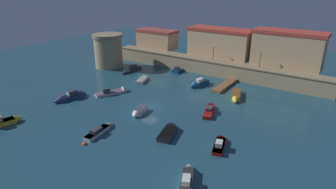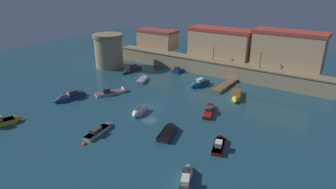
{
  "view_description": "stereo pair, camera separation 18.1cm",
  "coord_description": "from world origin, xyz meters",
  "px_view_note": "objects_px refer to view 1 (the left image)",
  "views": [
    {
      "loc": [
        29.69,
        -37.75,
        21.64
      ],
      "look_at": [
        0.0,
        5.95,
        0.59
      ],
      "focal_mm": 30.99,
      "sensor_mm": 36.0,
      "label": 1
    },
    {
      "loc": [
        29.84,
        -37.65,
        21.64
      ],
      "look_at": [
        0.0,
        5.95,
        0.59
      ],
      "focal_mm": 30.99,
      "sensor_mm": 36.0,
      "label": 2
    }
  ],
  "objects_px": {
    "moored_boat_2": "(101,129)",
    "moored_boat_7": "(179,70)",
    "moored_boat_10": "(187,177)",
    "moored_boat_12": "(236,96)",
    "quay_lamp_2": "(261,56)",
    "moored_boat_8": "(130,70)",
    "moored_boat_11": "(4,122)",
    "mooring_buoy_1": "(63,96)",
    "moored_boat_0": "(138,112)",
    "moored_boat_9": "(143,79)",
    "moored_boat_6": "(170,131)",
    "quay_lamp_0": "(168,45)",
    "moored_boat_4": "(220,143)",
    "fortress_tower": "(108,50)",
    "mooring_buoy_0": "(84,144)",
    "moored_boat_5": "(116,91)",
    "quay_lamp_1": "(213,50)",
    "moored_boat_13": "(210,109)",
    "moored_boat_1": "(68,97)",
    "moored_boat_3": "(198,84)"
  },
  "relations": [
    {
      "from": "moored_boat_7",
      "to": "quay_lamp_2",
      "type": "bearing_deg",
      "value": -90.62
    },
    {
      "from": "mooring_buoy_1",
      "to": "moored_boat_0",
      "type": "bearing_deg",
      "value": 6.02
    },
    {
      "from": "moored_boat_5",
      "to": "moored_boat_12",
      "type": "distance_m",
      "value": 24.17
    },
    {
      "from": "moored_boat_2",
      "to": "moored_boat_4",
      "type": "height_order",
      "value": "moored_boat_4"
    },
    {
      "from": "quay_lamp_0",
      "to": "moored_boat_6",
      "type": "bearing_deg",
      "value": -55.42
    },
    {
      "from": "moored_boat_9",
      "to": "moored_boat_10",
      "type": "distance_m",
      "value": 36.56
    },
    {
      "from": "quay_lamp_2",
      "to": "moored_boat_8",
      "type": "distance_m",
      "value": 31.18
    },
    {
      "from": "moored_boat_6",
      "to": "mooring_buoy_1",
      "type": "distance_m",
      "value": 25.96
    },
    {
      "from": "moored_boat_4",
      "to": "moored_boat_9",
      "type": "bearing_deg",
      "value": 42.25
    },
    {
      "from": "moored_boat_1",
      "to": "moored_boat_9",
      "type": "distance_m",
      "value": 17.78
    },
    {
      "from": "quay_lamp_2",
      "to": "moored_boat_9",
      "type": "height_order",
      "value": "quay_lamp_2"
    },
    {
      "from": "moored_boat_0",
      "to": "mooring_buoy_1",
      "type": "xyz_separation_m",
      "value": [
        -17.91,
        -1.89,
        -0.43
      ]
    },
    {
      "from": "fortress_tower",
      "to": "mooring_buoy_0",
      "type": "bearing_deg",
      "value": -50.29
    },
    {
      "from": "quay_lamp_2",
      "to": "moored_boat_2",
      "type": "height_order",
      "value": "quay_lamp_2"
    },
    {
      "from": "moored_boat_2",
      "to": "moored_boat_8",
      "type": "distance_m",
      "value": 30.67
    },
    {
      "from": "moored_boat_0",
      "to": "mooring_buoy_0",
      "type": "relative_size",
      "value": 6.68
    },
    {
      "from": "moored_boat_3",
      "to": "moored_boat_12",
      "type": "xyz_separation_m",
      "value": [
        9.52,
        -2.12,
        -0.11
      ]
    },
    {
      "from": "moored_boat_8",
      "to": "moored_boat_13",
      "type": "xyz_separation_m",
      "value": [
        26.96,
        -9.88,
        -0.07
      ]
    },
    {
      "from": "moored_boat_5",
      "to": "moored_boat_7",
      "type": "relative_size",
      "value": 1.53
    },
    {
      "from": "moored_boat_10",
      "to": "moored_boat_11",
      "type": "distance_m",
      "value": 31.65
    },
    {
      "from": "fortress_tower",
      "to": "moored_boat_10",
      "type": "height_order",
      "value": "fortress_tower"
    },
    {
      "from": "moored_boat_2",
      "to": "moored_boat_7",
      "type": "xyz_separation_m",
      "value": [
        -6.9,
        33.16,
        0.05
      ]
    },
    {
      "from": "moored_boat_0",
      "to": "mooring_buoy_1",
      "type": "height_order",
      "value": "moored_boat_0"
    },
    {
      "from": "moored_boat_3",
      "to": "moored_boat_13",
      "type": "xyz_separation_m",
      "value": [
        7.95,
        -10.36,
        -0.16
      ]
    },
    {
      "from": "moored_boat_11",
      "to": "mooring_buoy_1",
      "type": "height_order",
      "value": "moored_boat_11"
    },
    {
      "from": "mooring_buoy_1",
      "to": "moored_boat_1",
      "type": "bearing_deg",
      "value": -15.76
    },
    {
      "from": "moored_boat_4",
      "to": "moored_boat_7",
      "type": "distance_m",
      "value": 35.59
    },
    {
      "from": "fortress_tower",
      "to": "quay_lamp_2",
      "type": "bearing_deg",
      "value": 14.17
    },
    {
      "from": "moored_boat_2",
      "to": "moored_boat_10",
      "type": "height_order",
      "value": "moored_boat_10"
    },
    {
      "from": "moored_boat_5",
      "to": "quay_lamp_2",
      "type": "bearing_deg",
      "value": -18.23
    },
    {
      "from": "moored_boat_5",
      "to": "moored_boat_11",
      "type": "bearing_deg",
      "value": -167.65
    },
    {
      "from": "moored_boat_11",
      "to": "moored_boat_13",
      "type": "xyz_separation_m",
      "value": [
        24.92,
        23.02,
        -0.17
      ]
    },
    {
      "from": "moored_boat_1",
      "to": "moored_boat_4",
      "type": "relative_size",
      "value": 1.22
    },
    {
      "from": "quay_lamp_1",
      "to": "moored_boat_5",
      "type": "relative_size",
      "value": 0.5
    },
    {
      "from": "moored_boat_12",
      "to": "moored_boat_9",
      "type": "bearing_deg",
      "value": -105.75
    },
    {
      "from": "moored_boat_6",
      "to": "moored_boat_12",
      "type": "height_order",
      "value": "moored_boat_12"
    },
    {
      "from": "moored_boat_7",
      "to": "moored_boat_10",
      "type": "xyz_separation_m",
      "value": [
        23.7,
        -35.75,
        0.08
      ]
    },
    {
      "from": "moored_boat_2",
      "to": "moored_boat_4",
      "type": "relative_size",
      "value": 1.13
    },
    {
      "from": "fortress_tower",
      "to": "moored_boat_7",
      "type": "bearing_deg",
      "value": 21.44
    },
    {
      "from": "moored_boat_3",
      "to": "moored_boat_11",
      "type": "relative_size",
      "value": 0.9
    },
    {
      "from": "moored_boat_7",
      "to": "quay_lamp_1",
      "type": "bearing_deg",
      "value": -81.07
    },
    {
      "from": "moored_boat_8",
      "to": "moored_boat_10",
      "type": "relative_size",
      "value": 1.26
    },
    {
      "from": "moored_boat_10",
      "to": "moored_boat_12",
      "type": "relative_size",
      "value": 0.8
    },
    {
      "from": "moored_boat_2",
      "to": "moored_boat_8",
      "type": "relative_size",
      "value": 0.91
    },
    {
      "from": "quay_lamp_0",
      "to": "moored_boat_11",
      "type": "relative_size",
      "value": 0.48
    },
    {
      "from": "fortress_tower",
      "to": "mooring_buoy_0",
      "type": "height_order",
      "value": "fortress_tower"
    },
    {
      "from": "moored_boat_0",
      "to": "moored_boat_8",
      "type": "bearing_deg",
      "value": -152.18
    },
    {
      "from": "moored_boat_9",
      "to": "mooring_buoy_1",
      "type": "bearing_deg",
      "value": 136.39
    },
    {
      "from": "moored_boat_6",
      "to": "quay_lamp_1",
      "type": "bearing_deg",
      "value": -1.2
    },
    {
      "from": "moored_boat_0",
      "to": "moored_boat_5",
      "type": "relative_size",
      "value": 0.62
    }
  ]
}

